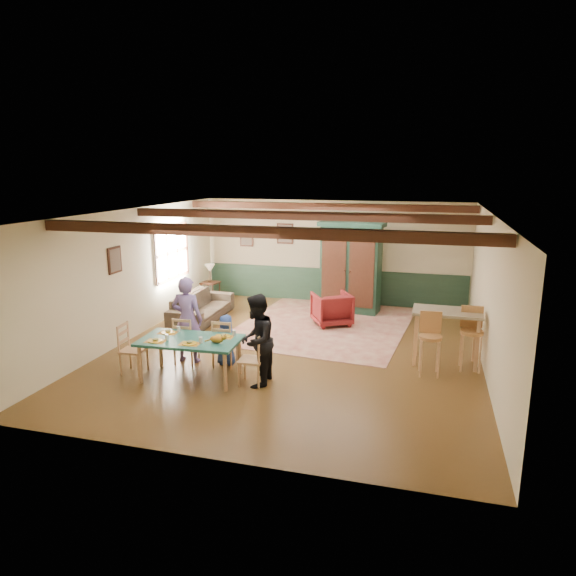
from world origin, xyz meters
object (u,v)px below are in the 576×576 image
(dining_chair_far_right, at_px, (225,343))
(dining_chair_end_left, at_px, (133,349))
(person_woman, at_px, (256,340))
(person_child, at_px, (226,340))
(dining_chair_far_left, at_px, (186,340))
(cat, at_px, (217,338))
(bar_stool_right, at_px, (471,339))
(counter_table, at_px, (446,337))
(bar_stool_left, at_px, (430,345))
(armchair, at_px, (332,309))
(sofa, at_px, (202,307))
(person_man, at_px, (187,320))
(armoire, at_px, (351,267))
(table_lamp, at_px, (210,273))
(end_table, at_px, (211,292))
(dining_table, at_px, (191,359))
(dining_chair_end_right, at_px, (251,359))

(dining_chair_far_right, height_order, dining_chair_end_left, same)
(person_woman, relative_size, person_child, 1.64)
(dining_chair_far_left, bearing_deg, dining_chair_end_left, 43.83)
(cat, bearing_deg, bar_stool_right, 20.41)
(person_child, xyz_separation_m, counter_table, (3.83, 1.11, 0.04))
(dining_chair_end_left, distance_m, bar_stool_left, 5.13)
(dining_chair_end_left, xyz_separation_m, armchair, (2.79, 3.75, -0.07))
(dining_chair_end_left, relative_size, sofa, 0.41)
(person_woman, bearing_deg, person_man, -115.87)
(dining_chair_end_left, relative_size, bar_stool_left, 0.81)
(dining_chair_end_left, distance_m, armoire, 5.88)
(person_woman, distance_m, cat, 0.66)
(person_child, distance_m, bar_stool_left, 3.59)
(dining_chair_far_right, distance_m, cat, 0.85)
(dining_chair_far_left, height_order, armoire, armoire)
(dining_chair_far_right, height_order, table_lamp, table_lamp)
(armoire, height_order, table_lamp, armoire)
(person_man, distance_m, cat, 1.22)
(dining_chair_far_right, height_order, person_woman, person_woman)
(person_man, bearing_deg, dining_chair_end_left, 46.85)
(cat, xyz_separation_m, table_lamp, (-2.34, 5.01, -0.01))
(dining_chair_end_left, height_order, end_table, dining_chair_end_left)
(end_table, xyz_separation_m, counter_table, (6.00, -3.08, 0.24))
(person_man, bearing_deg, dining_chair_far_right, 174.29)
(dining_chair_far_right, relative_size, end_table, 1.67)
(armchair, bearing_deg, person_woman, 51.40)
(cat, bearing_deg, dining_table, 169.70)
(dining_chair_end_left, bearing_deg, person_woman, -90.00)
(counter_table, xyz_separation_m, bar_stool_left, (-0.27, -0.62, 0.04))
(end_table, bearing_deg, person_woman, -58.57)
(end_table, bearing_deg, table_lamp, 0.00)
(dining_chair_end_left, distance_m, person_child, 1.62)
(counter_table, bearing_deg, table_lamp, 152.83)
(armchair, bearing_deg, armoire, -130.19)
(sofa, bearing_deg, dining_chair_far_left, -162.20)
(dining_table, xyz_separation_m, dining_chair_far_left, (-0.40, 0.65, 0.09))
(bar_stool_right, bearing_deg, counter_table, 153.36)
(armchair, xyz_separation_m, bar_stool_right, (2.87, -2.03, 0.19))
(person_man, bearing_deg, armoire, -121.84)
(dining_chair_end_right, distance_m, table_lamp, 5.70)
(armchair, xyz_separation_m, bar_stool_left, (2.18, -2.46, 0.17))
(dining_chair_end_left, bearing_deg, sofa, 1.58)
(sofa, bearing_deg, dining_chair_end_right, -144.93)
(dining_chair_far_left, bearing_deg, armoire, -121.38)
(armoire, bearing_deg, table_lamp, -172.69)
(person_man, bearing_deg, cat, 136.55)
(dining_chair_far_left, xyz_separation_m, table_lamp, (-1.43, 4.29, 0.33))
(bar_stool_left, bearing_deg, table_lamp, 142.95)
(cat, distance_m, armoire, 5.23)
(end_table, bearing_deg, dining_chair_far_right, -63.02)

